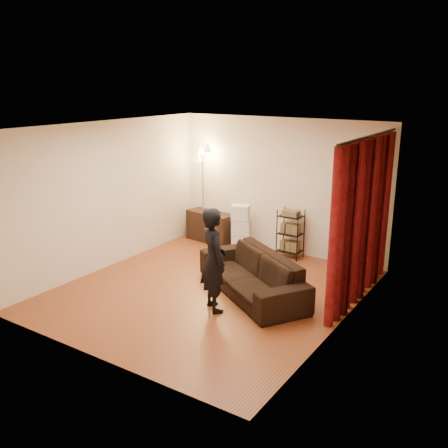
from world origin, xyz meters
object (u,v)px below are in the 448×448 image
Objects in this scene: person at (214,260)px; floor_lamp at (203,194)px; sofa at (252,274)px; media_cabinet at (211,227)px; wire_shelf at (290,234)px; storage_boxes at (241,227)px.

person is 0.78× the size of floor_lamp.
person reaches higher than sofa.
wire_shelf is at bearing 9.23° from media_cabinet.
media_cabinet is at bearing -18.62° from person.
sofa is 1.95m from wire_shelf.
sofa is 2.89m from media_cabinet.
media_cabinet is (-1.97, 2.76, -0.48)m from person.
storage_boxes is 0.45× the size of floor_lamp.
wire_shelf is at bearing 4.00° from storage_boxes.
storage_boxes is 1.10m from wire_shelf.
sofa is 2.29m from storage_boxes.
person is at bearing -69.96° from sofa.
sofa is 3.11m from floor_lamp.
person is 1.44× the size of media_cabinet.
storage_boxes is 0.96× the size of wire_shelf.
media_cabinet is 0.54× the size of floor_lamp.
sofa is 1.13× the size of floor_lamp.
wire_shelf reaches higher than sofa.
floor_lamp reaches higher than person.
storage_boxes is at bearing 158.45° from sofa.
floor_lamp is at bearing 175.68° from storage_boxes.
floor_lamp is at bearing -163.30° from wire_shelf.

